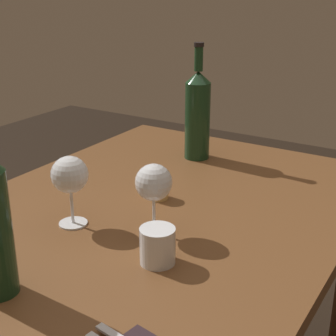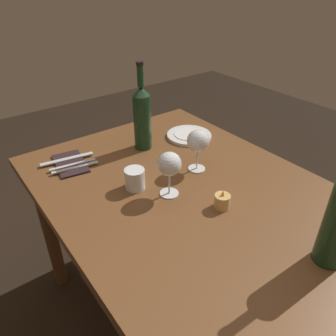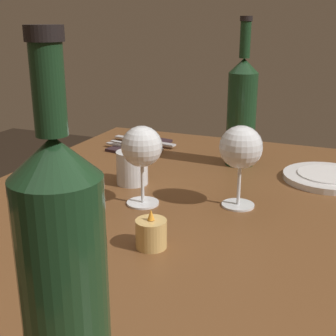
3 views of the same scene
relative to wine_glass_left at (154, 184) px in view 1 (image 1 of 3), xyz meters
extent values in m
cube|color=brown|center=(-0.06, -0.07, -0.14)|extent=(1.30, 0.90, 0.04)
cylinder|color=#50311A|center=(-0.64, -0.45, -0.51)|extent=(0.06, 0.06, 0.70)
cylinder|color=white|center=(0.00, 0.00, -0.12)|extent=(0.07, 0.07, 0.00)
cylinder|color=white|center=(0.00, 0.00, -0.07)|extent=(0.01, 0.01, 0.08)
sphere|color=white|center=(0.00, 0.00, 0.00)|extent=(0.08, 0.08, 0.08)
cylinder|color=maroon|center=(0.00, 0.00, 0.00)|extent=(0.06, 0.06, 0.02)
cylinder|color=white|center=(0.06, -0.18, -0.12)|extent=(0.07, 0.07, 0.00)
cylinder|color=white|center=(0.06, -0.18, -0.07)|extent=(0.01, 0.01, 0.08)
sphere|color=white|center=(0.06, -0.18, 0.01)|extent=(0.08, 0.08, 0.08)
cylinder|color=maroon|center=(0.06, -0.18, 0.00)|extent=(0.07, 0.07, 0.02)
cylinder|color=#19381E|center=(-0.49, -0.16, 0.00)|extent=(0.08, 0.08, 0.24)
cone|color=#19381E|center=(-0.49, -0.16, 0.14)|extent=(0.08, 0.08, 0.03)
cylinder|color=#19381E|center=(-0.49, -0.16, 0.19)|extent=(0.03, 0.03, 0.07)
cylinder|color=black|center=(-0.49, -0.16, 0.23)|extent=(0.03, 0.03, 0.01)
cylinder|color=white|center=(0.10, 0.07, -0.08)|extent=(0.07, 0.07, 0.08)
cylinder|color=silver|center=(0.10, 0.07, -0.09)|extent=(0.06, 0.06, 0.05)
cylinder|color=#DBB266|center=(-0.16, -0.09, -0.09)|extent=(0.05, 0.05, 0.05)
cylinder|color=white|center=(-0.16, -0.09, -0.10)|extent=(0.04, 0.04, 0.03)
cone|color=#F99E2D|center=(-0.16, -0.09, -0.06)|extent=(0.01, 0.01, 0.02)
camera|label=1|loc=(0.84, 0.56, 0.42)|focal=54.05mm
camera|label=2|loc=(-0.72, 0.55, 0.56)|focal=34.84mm
camera|label=3|loc=(-0.78, -0.38, 0.24)|focal=48.99mm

